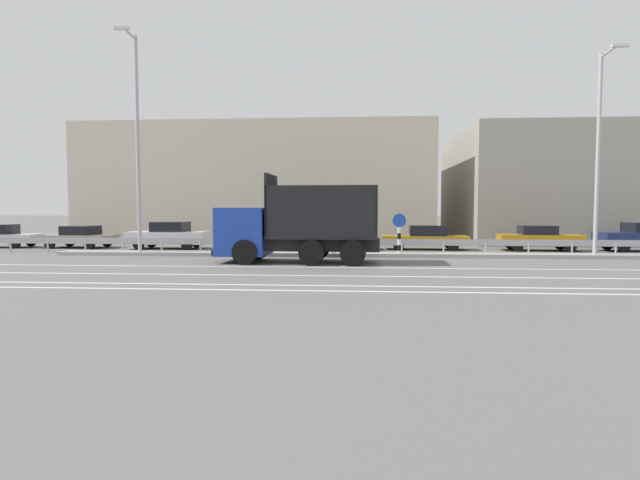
{
  "coord_description": "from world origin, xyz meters",
  "views": [
    {
      "loc": [
        -0.22,
        -21.91,
        2.27
      ],
      "look_at": [
        -1.88,
        0.75,
        0.88
      ],
      "focal_mm": 28.0,
      "sensor_mm": 36.0,
      "label": 1
    }
  ],
  "objects_px": {
    "street_lamp_1": "(600,147)",
    "parked_car_3": "(253,236)",
    "dump_truck": "(281,233)",
    "parked_car_4": "(336,238)",
    "parked_car_5": "(425,237)",
    "median_road_sign": "(399,234)",
    "parked_car_2": "(169,235)",
    "street_lamp_0": "(137,137)",
    "parked_car_6": "(539,238)",
    "parked_car_1": "(80,237)"
  },
  "relations": [
    {
      "from": "dump_truck",
      "to": "median_road_sign",
      "type": "bearing_deg",
      "value": -59.77
    },
    {
      "from": "median_road_sign",
      "to": "parked_car_2",
      "type": "bearing_deg",
      "value": 162.68
    },
    {
      "from": "dump_truck",
      "to": "parked_car_3",
      "type": "height_order",
      "value": "dump_truck"
    },
    {
      "from": "parked_car_1",
      "to": "parked_car_3",
      "type": "height_order",
      "value": "parked_car_3"
    },
    {
      "from": "median_road_sign",
      "to": "parked_car_5",
      "type": "bearing_deg",
      "value": 67.56
    },
    {
      "from": "parked_car_5",
      "to": "parked_car_3",
      "type": "bearing_deg",
      "value": 95.73
    },
    {
      "from": "street_lamp_1",
      "to": "parked_car_6",
      "type": "xyz_separation_m",
      "value": [
        -1.04,
        4.35,
        -4.45
      ]
    },
    {
      "from": "street_lamp_1",
      "to": "parked_car_3",
      "type": "distance_m",
      "value": 18.01
    },
    {
      "from": "dump_truck",
      "to": "parked_car_3",
      "type": "xyz_separation_m",
      "value": [
        -2.62,
        6.79,
        -0.49
      ]
    },
    {
      "from": "parked_car_2",
      "to": "parked_car_5",
      "type": "relative_size",
      "value": 0.92
    },
    {
      "from": "parked_car_3",
      "to": "parked_car_4",
      "type": "xyz_separation_m",
      "value": [
        4.72,
        0.18,
        -0.13
      ]
    },
    {
      "from": "parked_car_5",
      "to": "parked_car_6",
      "type": "height_order",
      "value": "parked_car_6"
    },
    {
      "from": "parked_car_2",
      "to": "parked_car_5",
      "type": "xyz_separation_m",
      "value": [
        14.74,
        0.44,
        -0.08
      ]
    },
    {
      "from": "parked_car_3",
      "to": "street_lamp_0",
      "type": "bearing_deg",
      "value": 128.71
    },
    {
      "from": "dump_truck",
      "to": "parked_car_6",
      "type": "xyz_separation_m",
      "value": [
        13.31,
        7.01,
        -0.57
      ]
    },
    {
      "from": "street_lamp_0",
      "to": "parked_car_2",
      "type": "xyz_separation_m",
      "value": [
        -0.09,
        4.2,
        -5.03
      ]
    },
    {
      "from": "street_lamp_0",
      "to": "parked_car_5",
      "type": "distance_m",
      "value": 16.19
    },
    {
      "from": "dump_truck",
      "to": "parked_car_3",
      "type": "bearing_deg",
      "value": 23.12
    },
    {
      "from": "parked_car_5",
      "to": "street_lamp_1",
      "type": "bearing_deg",
      "value": -120.31
    },
    {
      "from": "parked_car_2",
      "to": "parked_car_3",
      "type": "xyz_separation_m",
      "value": [
        4.97,
        -0.09,
        0.01
      ]
    },
    {
      "from": "parked_car_1",
      "to": "dump_truck",
      "type": "bearing_deg",
      "value": -115.04
    },
    {
      "from": "median_road_sign",
      "to": "street_lamp_0",
      "type": "bearing_deg",
      "value": -179.23
    },
    {
      "from": "dump_truck",
      "to": "street_lamp_1",
      "type": "height_order",
      "value": "street_lamp_1"
    },
    {
      "from": "parked_car_3",
      "to": "parked_car_4",
      "type": "relative_size",
      "value": 1.05
    },
    {
      "from": "parked_car_1",
      "to": "parked_car_3",
      "type": "bearing_deg",
      "value": -88.62
    },
    {
      "from": "median_road_sign",
      "to": "street_lamp_0",
      "type": "height_order",
      "value": "street_lamp_0"
    },
    {
      "from": "median_road_sign",
      "to": "parked_car_1",
      "type": "bearing_deg",
      "value": 166.76
    },
    {
      "from": "median_road_sign",
      "to": "street_lamp_1",
      "type": "height_order",
      "value": "street_lamp_1"
    },
    {
      "from": "median_road_sign",
      "to": "parked_car_2",
      "type": "height_order",
      "value": "median_road_sign"
    },
    {
      "from": "median_road_sign",
      "to": "street_lamp_1",
      "type": "bearing_deg",
      "value": -1.23
    },
    {
      "from": "dump_truck",
      "to": "parked_car_1",
      "type": "bearing_deg",
      "value": 63.32
    },
    {
      "from": "parked_car_1",
      "to": "street_lamp_1",
      "type": "bearing_deg",
      "value": -95.75
    },
    {
      "from": "street_lamp_1",
      "to": "parked_car_3",
      "type": "height_order",
      "value": "street_lamp_1"
    },
    {
      "from": "parked_car_5",
      "to": "parked_car_6",
      "type": "relative_size",
      "value": 1.1
    },
    {
      "from": "parked_car_4",
      "to": "parked_car_1",
      "type": "bearing_deg",
      "value": -93.04
    },
    {
      "from": "parked_car_3",
      "to": "parked_car_6",
      "type": "bearing_deg",
      "value": -90.62
    },
    {
      "from": "parked_car_3",
      "to": "parked_car_5",
      "type": "xyz_separation_m",
      "value": [
        9.78,
        0.53,
        -0.09
      ]
    },
    {
      "from": "dump_truck",
      "to": "parked_car_5",
      "type": "distance_m",
      "value": 10.25
    },
    {
      "from": "street_lamp_1",
      "to": "parked_car_2",
      "type": "height_order",
      "value": "street_lamp_1"
    },
    {
      "from": "parked_car_3",
      "to": "parked_car_5",
      "type": "height_order",
      "value": "parked_car_3"
    },
    {
      "from": "median_road_sign",
      "to": "parked_car_3",
      "type": "relative_size",
      "value": 0.51
    },
    {
      "from": "dump_truck",
      "to": "median_road_sign",
      "type": "distance_m",
      "value": 6.03
    },
    {
      "from": "parked_car_4",
      "to": "parked_car_5",
      "type": "xyz_separation_m",
      "value": [
        5.06,
        0.35,
        0.03
      ]
    },
    {
      "from": "parked_car_1",
      "to": "parked_car_3",
      "type": "relative_size",
      "value": 0.99
    },
    {
      "from": "parked_car_3",
      "to": "parked_car_6",
      "type": "height_order",
      "value": "parked_car_3"
    },
    {
      "from": "median_road_sign",
      "to": "street_lamp_1",
      "type": "distance_m",
      "value": 9.91
    },
    {
      "from": "parked_car_1",
      "to": "parked_car_4",
      "type": "relative_size",
      "value": 1.04
    },
    {
      "from": "parked_car_2",
      "to": "parked_car_6",
      "type": "bearing_deg",
      "value": -90.52
    },
    {
      "from": "parked_car_2",
      "to": "parked_car_4",
      "type": "height_order",
      "value": "parked_car_2"
    },
    {
      "from": "parked_car_1",
      "to": "parked_car_6",
      "type": "height_order",
      "value": "parked_car_6"
    }
  ]
}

